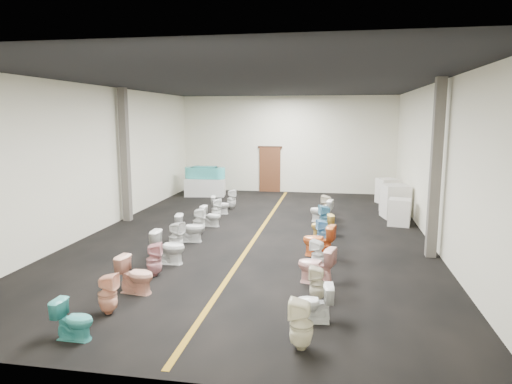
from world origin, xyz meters
TOP-DOWN VIEW (x-y plane):
  - floor at (0.00, 0.00)m, footprint 16.00×16.00m
  - ceiling at (0.00, 0.00)m, footprint 16.00×16.00m
  - wall_back at (0.00, 8.00)m, footprint 10.00×0.00m
  - wall_front at (0.00, -8.00)m, footprint 10.00×0.00m
  - wall_left at (-5.00, 0.00)m, footprint 0.00×16.00m
  - wall_right at (5.00, 0.00)m, footprint 0.00×16.00m
  - aisle_stripe at (0.00, 0.00)m, footprint 0.12×15.60m
  - back_door at (-0.80, 7.94)m, footprint 1.00×0.10m
  - door_frame at (-0.80, 7.95)m, footprint 1.15×0.08m
  - column_left at (-4.75, 1.00)m, footprint 0.25×0.25m
  - column_right at (4.75, -1.50)m, footprint 0.25×0.25m
  - display_table at (-3.51, 6.25)m, footprint 1.88×1.13m
  - bathtub at (-3.51, 6.25)m, footprint 1.86×0.68m
  - appliance_crate_a at (4.40, 1.89)m, footprint 0.80×0.80m
  - appliance_crate_b at (4.40, 3.05)m, footprint 1.02×1.02m
  - appliance_crate_c at (4.40, 4.50)m, footprint 0.90×0.90m
  - appliance_crate_d at (4.40, 5.82)m, footprint 0.94×0.94m
  - toilet_left_0 at (-1.78, -7.14)m, footprint 0.66×0.39m
  - toilet_left_1 at (-1.72, -6.16)m, footprint 0.37×0.36m
  - toilet_left_2 at (-1.64, -5.13)m, footprint 0.80×0.51m
  - toilet_left_3 at (-1.67, -4.13)m, footprint 0.43×0.43m
  - toilet_left_4 at (-1.67, -3.22)m, footprint 0.82×0.48m
  - toilet_left_5 at (-1.80, -2.31)m, footprint 0.45×0.45m
  - toilet_left_6 at (-1.78, -1.23)m, footprint 0.85×0.56m
  - toilet_left_7 at (-1.76, -0.39)m, footprint 0.41×0.41m
  - toilet_left_8 at (-1.68, 0.68)m, footprint 0.70×0.44m
  - toilet_left_9 at (-1.74, 1.59)m, footprint 0.41×0.41m
  - toilet_left_10 at (-1.86, 2.57)m, footprint 0.73×0.52m
  - toilet_left_11 at (-1.67, 3.58)m, footprint 0.38×0.38m
  - toilet_right_0 at (1.84, -6.84)m, footprint 0.39×0.38m
  - toilet_right_1 at (1.98, -5.85)m, footprint 0.71×0.45m
  - toilet_right_2 at (2.01, -4.90)m, footprint 0.34×0.33m
  - toilet_right_3 at (1.93, -3.97)m, footprint 0.89×0.66m
  - toilet_right_4 at (1.93, -2.97)m, footprint 0.42×0.42m
  - toilet_right_5 at (1.91, -1.99)m, footprint 0.89×0.62m
  - toilet_right_6 at (1.99, -0.99)m, footprint 0.41×0.41m
  - toilet_right_7 at (1.94, -0.01)m, footprint 0.73×0.54m
  - toilet_right_8 at (2.00, 0.86)m, footprint 0.46×0.45m
  - toilet_right_9 at (1.85, 1.94)m, footprint 0.83×0.57m
  - toilet_right_10 at (2.01, 2.80)m, footprint 0.45×0.45m

SIDE VIEW (x-z plane):
  - floor at x=0.00m, z-range 0.00..0.00m
  - aisle_stripe at x=0.00m, z-range 0.00..0.01m
  - toilet_left_0 at x=-1.78m, z-range 0.00..0.66m
  - toilet_right_7 at x=1.94m, z-range 0.00..0.67m
  - toilet_left_8 at x=-1.68m, z-range 0.00..0.67m
  - toilet_left_10 at x=-1.86m, z-range 0.00..0.68m
  - toilet_right_4 at x=1.93m, z-range 0.00..0.69m
  - toilet_right_1 at x=1.98m, z-range 0.00..0.70m
  - toilet_right_2 at x=2.01m, z-range 0.00..0.70m
  - toilet_right_6 at x=1.99m, z-range 0.00..0.74m
  - toilet_left_9 at x=-1.74m, z-range 0.00..0.76m
  - toilet_left_1 at x=-1.72m, z-range 0.00..0.76m
  - toilet_left_11 at x=-1.67m, z-range 0.00..0.76m
  - toilet_left_2 at x=-1.64m, z-range 0.00..0.77m
  - toilet_left_3 at x=-1.67m, z-range 0.00..0.77m
  - toilet_right_10 at x=2.01m, z-range 0.00..0.77m
  - toilet_right_9 at x=1.85m, z-range 0.00..0.78m
  - display_table at x=-3.51m, z-range 0.00..0.79m
  - toilet_right_8 at x=2.00m, z-range 0.00..0.79m
  - toilet_left_6 at x=-1.78m, z-range 0.00..0.80m
  - toilet_right_0 at x=1.84m, z-range 0.00..0.81m
  - toilet_left_7 at x=-1.76m, z-range 0.00..0.82m
  - toilet_right_3 at x=1.93m, z-range 0.00..0.82m
  - toilet_left_5 at x=-1.80m, z-range 0.00..0.82m
  - toilet_left_4 at x=-1.67m, z-range 0.00..0.82m
  - toilet_right_5 at x=1.91m, z-range 0.00..0.83m
  - appliance_crate_a at x=4.40m, z-range 0.00..0.88m
  - appliance_crate_c at x=4.40m, z-range 0.00..0.90m
  - appliance_crate_d at x=4.40m, z-range 0.00..1.03m
  - appliance_crate_b at x=4.40m, z-range 0.00..1.17m
  - back_door at x=-0.80m, z-range 0.00..2.10m
  - bathtub at x=-3.51m, z-range 0.79..1.34m
  - door_frame at x=-0.80m, z-range 2.07..2.17m
  - wall_back at x=0.00m, z-range -2.75..7.25m
  - wall_front at x=0.00m, z-range -2.75..7.25m
  - wall_left at x=-5.00m, z-range -5.75..10.25m
  - wall_right at x=5.00m, z-range -5.75..10.25m
  - column_left at x=-4.75m, z-range 0.00..4.50m
  - column_right at x=4.75m, z-range 0.00..4.50m
  - ceiling at x=0.00m, z-range 4.50..4.50m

